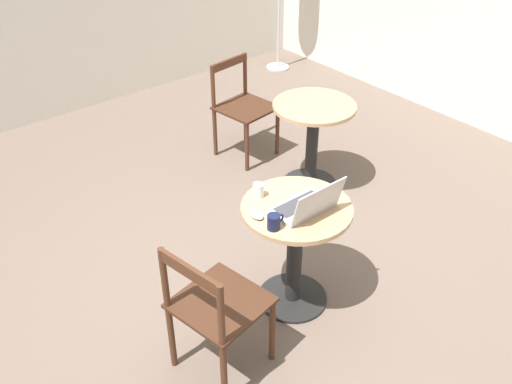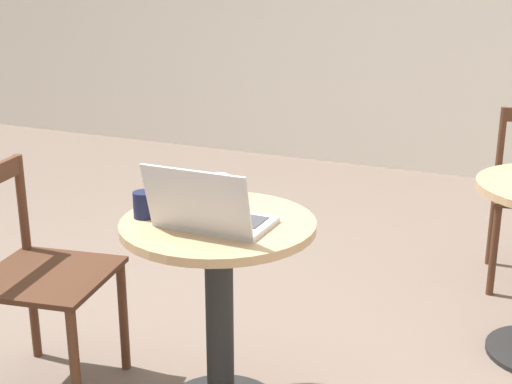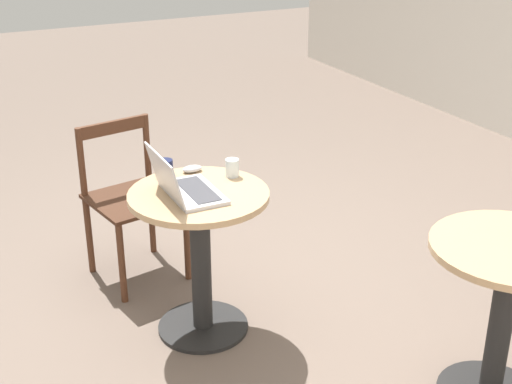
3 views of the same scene
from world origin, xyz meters
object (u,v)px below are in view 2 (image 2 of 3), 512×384
object	(u,v)px
cafe_table_near	(219,286)
chair_near_left	(37,278)
laptop	(210,214)
drinking_glass	(219,186)
mug	(145,205)
mouse	(165,200)

from	to	relation	value
cafe_table_near	chair_near_left	bearing A→B (deg)	-169.75
laptop	drinking_glass	size ratio (longest dim) A/B	4.15
cafe_table_near	mug	xyz separation A→B (m)	(-0.24, -0.07, 0.28)
cafe_table_near	chair_near_left	distance (m)	0.70
laptop	mug	xyz separation A→B (m)	(-0.25, 0.00, -0.00)
mouse	laptop	bearing A→B (deg)	-28.70
laptop	drinking_glass	distance (m)	0.31
chair_near_left	mug	size ratio (longest dim) A/B	7.77
laptop	mouse	size ratio (longest dim) A/B	3.61
cafe_table_near	laptop	bearing A→B (deg)	-81.79
cafe_table_near	chair_near_left	xyz separation A→B (m)	(-0.68, -0.12, -0.05)
cafe_table_near	drinking_glass	size ratio (longest dim) A/B	8.48
mug	drinking_glass	world-z (taller)	mug
cafe_table_near	laptop	xyz separation A→B (m)	(0.01, -0.07, 0.28)
chair_near_left	mouse	size ratio (longest dim) A/B	8.57
drinking_glass	mouse	bearing A→B (deg)	-132.73
laptop	drinking_glass	xyz separation A→B (m)	(-0.12, 0.29, -0.00)
cafe_table_near	mug	distance (m)	0.37
laptop	mouse	world-z (taller)	laptop
chair_near_left	mouse	xyz separation A→B (m)	(0.44, 0.19, 0.30)
chair_near_left	mouse	bearing A→B (deg)	23.66
cafe_table_near	mug	bearing A→B (deg)	-163.34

